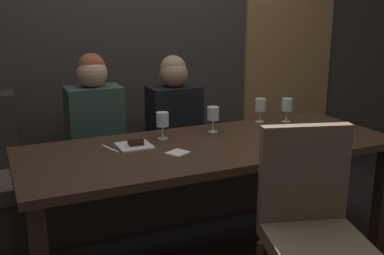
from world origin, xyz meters
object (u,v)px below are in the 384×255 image
at_px(diner_redhead, 94,115).
at_px(wine_glass_far_right, 213,115).
at_px(dining_table, 211,158).
at_px(banquette_bench, 168,185).
at_px(chair_near_side, 310,217).
at_px(wine_glass_far_left, 162,120).
at_px(fork_on_table, 110,149).
at_px(dessert_plate, 135,144).
at_px(wine_glass_center_back, 260,105).
at_px(diner_bearded, 174,110).
at_px(wine_glass_near_left, 287,105).

distance_m(diner_redhead, wine_glass_far_right, 0.80).
bearing_deg(dining_table, banquette_bench, 90.00).
height_order(dining_table, chair_near_side, chair_near_side).
distance_m(wine_glass_far_left, fork_on_table, 0.37).
distance_m(banquette_bench, dessert_plate, 0.88).
height_order(diner_redhead, dessert_plate, diner_redhead).
xyz_separation_m(wine_glass_far_right, wine_glass_far_left, (-0.35, -0.01, 0.00)).
bearing_deg(wine_glass_far_left, chair_near_side, -67.90).
bearing_deg(fork_on_table, wine_glass_center_back, -6.17).
bearing_deg(dessert_plate, dining_table, -17.63).
xyz_separation_m(banquette_bench, wine_glass_center_back, (0.55, -0.37, 0.63)).
xyz_separation_m(diner_bearded, wine_glass_center_back, (0.50, -0.35, 0.06)).
height_order(wine_glass_center_back, fork_on_table, wine_glass_center_back).
relative_size(banquette_bench, chair_near_side, 2.55).
relative_size(banquette_bench, fork_on_table, 14.71).
height_order(diner_bearded, wine_glass_far_left, diner_bearded).
relative_size(chair_near_side, wine_glass_far_right, 5.98).
relative_size(banquette_bench, wine_glass_far_left, 15.24).
bearing_deg(wine_glass_far_left, dessert_plate, -157.24).
height_order(diner_redhead, wine_glass_far_right, diner_redhead).
distance_m(dining_table, banquette_bench, 0.82).
distance_m(dining_table, wine_glass_far_right, 0.33).
height_order(dining_table, wine_glass_near_left, wine_glass_near_left).
bearing_deg(diner_bearded, fork_on_table, -138.39).
bearing_deg(dining_table, dessert_plate, 162.37).
xyz_separation_m(banquette_bench, wine_glass_near_left, (0.71, -0.44, 0.63)).
bearing_deg(dessert_plate, diner_redhead, 100.47).
distance_m(diner_redhead, wine_glass_near_left, 1.31).
distance_m(banquette_bench, wine_glass_far_left, 0.82).
xyz_separation_m(chair_near_side, diner_redhead, (-0.69, 1.42, 0.26)).
bearing_deg(banquette_bench, diner_redhead, -179.36).
relative_size(diner_redhead, diner_bearded, 1.05).
relative_size(wine_glass_near_left, dessert_plate, 0.86).
relative_size(wine_glass_center_back, dessert_plate, 0.86).
bearing_deg(wine_glass_center_back, wine_glass_far_right, -166.49).
bearing_deg(dessert_plate, wine_glass_near_left, 6.42).
distance_m(diner_redhead, wine_glass_center_back, 1.13).
distance_m(diner_redhead, dessert_plate, 0.57).
xyz_separation_m(dining_table, wine_glass_far_left, (-0.22, 0.22, 0.20)).
relative_size(banquette_bench, dessert_plate, 13.16).
xyz_separation_m(banquette_bench, wine_glass_far_left, (-0.22, -0.48, 0.63)).
xyz_separation_m(diner_redhead, wine_glass_near_left, (1.24, -0.43, 0.04)).
distance_m(dining_table, diner_bearded, 0.70).
bearing_deg(diner_redhead, dining_table, -52.84).
height_order(diner_bearded, wine_glass_center_back, diner_bearded).
xyz_separation_m(wine_glass_near_left, fork_on_table, (-1.28, -0.12, -0.11)).
relative_size(dining_table, wine_glass_far_left, 13.41).
bearing_deg(wine_glass_center_back, diner_bearded, 144.81).
height_order(wine_glass_near_left, dessert_plate, wine_glass_near_left).
relative_size(wine_glass_far_right, dessert_plate, 0.86).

